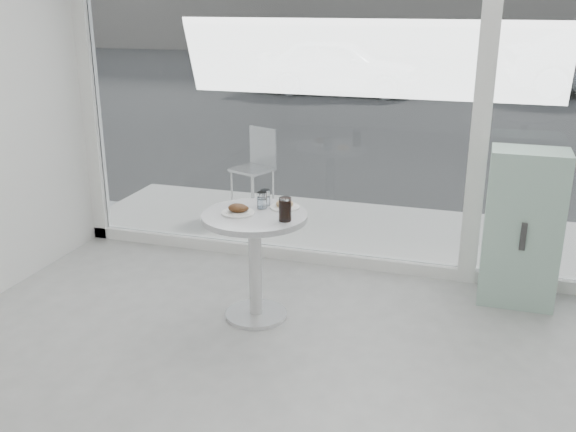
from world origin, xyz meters
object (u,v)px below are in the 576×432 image
(water_tumbler_a, at_px, (262,201))
(car_white, at_px, (338,66))
(mint_cabinet, at_px, (522,228))
(plate_fritter, at_px, (239,210))
(water_tumbler_b, at_px, (265,198))
(plate_donut, at_px, (285,205))
(cola_glass, at_px, (285,210))
(patio_chair, at_px, (257,163))
(main_table, at_px, (255,244))

(water_tumbler_a, bearing_deg, car_white, 100.29)
(water_tumbler_a, bearing_deg, mint_cabinet, 21.27)
(plate_fritter, bearing_deg, water_tumbler_b, 64.16)
(plate_donut, distance_m, water_tumbler_b, 0.15)
(car_white, height_order, water_tumbler_b, car_white)
(mint_cabinet, distance_m, plate_fritter, 2.05)
(mint_cabinet, relative_size, plate_fritter, 5.13)
(car_white, bearing_deg, cola_glass, -170.17)
(car_white, distance_m, plate_donut, 11.10)
(patio_chair, xyz_separation_m, water_tumbler_a, (0.81, -2.12, 0.30))
(water_tumbler_b, bearing_deg, mint_cabinet, 19.31)
(patio_chair, xyz_separation_m, water_tumbler_b, (0.81, -2.05, 0.30))
(patio_chair, distance_m, car_white, 8.89)
(mint_cabinet, distance_m, plate_donut, 1.73)
(plate_fritter, bearing_deg, patio_chair, 107.10)
(water_tumbler_a, bearing_deg, main_table, -93.79)
(main_table, relative_size, car_white, 0.21)
(main_table, xyz_separation_m, plate_donut, (0.16, 0.18, 0.24))
(main_table, distance_m, car_white, 11.25)
(mint_cabinet, xyz_separation_m, car_white, (-3.73, 10.26, 0.06))
(plate_fritter, xyz_separation_m, cola_glass, (0.34, -0.04, 0.05))
(main_table, height_order, water_tumbler_b, water_tumbler_b)
(patio_chair, bearing_deg, mint_cabinet, -6.69)
(mint_cabinet, distance_m, water_tumbler_b, 1.87)
(main_table, distance_m, patio_chair, 2.40)
(car_white, distance_m, plate_fritter, 11.26)
(main_table, relative_size, cola_glass, 4.90)
(main_table, relative_size, water_tumbler_a, 6.76)
(mint_cabinet, xyz_separation_m, water_tumbler_a, (-1.75, -0.68, 0.24))
(mint_cabinet, xyz_separation_m, plate_fritter, (-1.86, -0.84, 0.22))
(car_white, xyz_separation_m, plate_donut, (2.13, -10.89, 0.15))
(plate_donut, bearing_deg, cola_glass, -71.81)
(main_table, xyz_separation_m, cola_glass, (0.24, -0.07, 0.30))
(plate_donut, distance_m, water_tumbler_a, 0.16)
(water_tumbler_b, bearing_deg, water_tumbler_a, -89.55)
(plate_fritter, xyz_separation_m, water_tumbler_a, (0.11, 0.16, 0.02))
(patio_chair, bearing_deg, plate_fritter, -50.23)
(water_tumbler_a, relative_size, cola_glass, 0.73)
(mint_cabinet, height_order, water_tumbler_b, mint_cabinet)
(plate_fritter, height_order, plate_donut, plate_fritter)
(water_tumbler_b, xyz_separation_m, cola_glass, (0.23, -0.27, 0.03))
(car_white, relative_size, water_tumbler_a, 32.92)
(mint_cabinet, bearing_deg, car_white, 110.03)
(main_table, relative_size, water_tumbler_b, 6.87)
(patio_chair, distance_m, cola_glass, 2.57)
(water_tumbler_b, bearing_deg, plate_fritter, -115.84)
(cola_glass, bearing_deg, mint_cabinet, 30.32)
(patio_chair, bearing_deg, water_tumbler_b, -45.72)
(mint_cabinet, relative_size, plate_donut, 5.65)
(car_white, height_order, plate_fritter, car_white)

